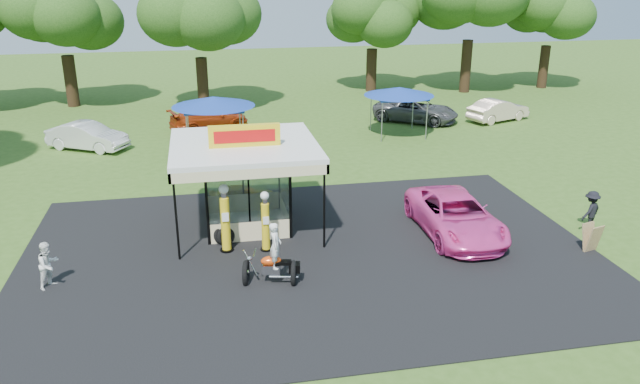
% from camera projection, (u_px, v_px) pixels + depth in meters
% --- Properties ---
extents(ground, '(120.00, 120.00, 0.00)m').
position_uv_depth(ground, '(323.00, 281.00, 20.12)').
color(ground, '#35551A').
rests_on(ground, ground).
extents(asphalt_apron, '(20.00, 14.00, 0.04)m').
position_uv_depth(asphalt_apron, '(311.00, 254.00, 21.96)').
color(asphalt_apron, black).
rests_on(asphalt_apron, ground).
extents(gas_station_kiosk, '(5.40, 5.40, 4.18)m').
position_uv_depth(gas_station_kiosk, '(246.00, 183.00, 23.75)').
color(gas_station_kiosk, white).
rests_on(gas_station_kiosk, ground).
extents(gas_pump_left, '(0.47, 0.47, 2.54)m').
position_uv_depth(gas_pump_left, '(225.00, 220.00, 21.78)').
color(gas_pump_left, black).
rests_on(gas_pump_left, ground).
extents(gas_pump_right, '(0.42, 0.42, 2.25)m').
position_uv_depth(gas_pump_right, '(265.00, 223.00, 21.89)').
color(gas_pump_right, black).
rests_on(gas_pump_right, ground).
extents(motorcycle, '(1.90, 1.17, 2.17)m').
position_uv_depth(motorcycle, '(274.00, 259.00, 19.72)').
color(motorcycle, black).
rests_on(motorcycle, ground).
extents(spare_tires, '(0.88, 0.71, 0.71)m').
position_uv_depth(spare_tires, '(224.00, 236.00, 22.66)').
color(spare_tires, black).
rests_on(spare_tires, ground).
extents(a_frame_sign, '(0.62, 0.65, 1.03)m').
position_uv_depth(a_frame_sign, '(591.00, 238.00, 22.04)').
color(a_frame_sign, '#593819').
rests_on(a_frame_sign, ground).
extents(kiosk_car, '(2.82, 1.13, 0.96)m').
position_uv_depth(kiosk_car, '(242.00, 195.00, 26.23)').
color(kiosk_car, gold).
rests_on(kiosk_car, ground).
extents(pink_sedan, '(2.59, 5.49, 1.52)m').
position_uv_depth(pink_sedan, '(455.00, 216.00, 23.37)').
color(pink_sedan, '#FA44A9').
rests_on(pink_sedan, ground).
extents(spectator_west, '(0.92, 0.95, 1.54)m').
position_uv_depth(spectator_west, '(48.00, 265.00, 19.51)').
color(spectator_west, white).
rests_on(spectator_west, ground).
extents(spectator_east_a, '(1.17, 1.00, 1.57)m').
position_uv_depth(spectator_east_a, '(591.00, 211.00, 23.76)').
color(spectator_east_a, black).
rests_on(spectator_east_a, ground).
extents(bg_car_a, '(4.70, 3.56, 1.48)m').
position_uv_depth(bg_car_a, '(87.00, 136.00, 34.25)').
color(bg_car_a, silver).
rests_on(bg_car_a, ground).
extents(bg_car_b, '(5.23, 3.41, 1.41)m').
position_uv_depth(bg_car_b, '(209.00, 118.00, 38.37)').
color(bg_car_b, '#A12F0C').
rests_on(bg_car_b, ground).
extents(bg_car_d, '(5.83, 5.21, 1.50)m').
position_uv_depth(bg_car_d, '(416.00, 110.00, 40.35)').
color(bg_car_d, '#4C4C4E').
rests_on(bg_car_d, ground).
extents(bg_car_e, '(4.57, 2.92, 1.42)m').
position_uv_depth(bg_car_e, '(498.00, 110.00, 40.54)').
color(bg_car_e, beige).
rests_on(bg_car_e, ground).
extents(tent_west, '(4.40, 4.40, 3.08)m').
position_uv_depth(tent_west, '(213.00, 102.00, 32.95)').
color(tent_west, gray).
rests_on(tent_west, ground).
extents(tent_east, '(4.12, 4.12, 2.88)m').
position_uv_depth(tent_east, '(399.00, 92.00, 36.53)').
color(tent_east, gray).
rests_on(tent_east, ground).
extents(oak_far_b, '(8.39, 8.39, 10.01)m').
position_uv_depth(oak_far_b, '(62.00, 15.00, 42.88)').
color(oak_far_b, black).
rests_on(oak_far_b, ground).
extents(oak_far_c, '(8.71, 8.71, 10.26)m').
position_uv_depth(oak_far_c, '(198.00, 14.00, 41.71)').
color(oak_far_c, black).
rests_on(oak_far_c, ground).
extents(oak_far_d, '(7.78, 7.78, 9.27)m').
position_uv_depth(oak_far_d, '(373.00, 15.00, 48.54)').
color(oak_far_d, black).
rests_on(oak_far_d, ground).
extents(oak_far_f, '(7.74, 7.74, 9.32)m').
position_uv_depth(oak_far_f, '(550.00, 13.00, 49.78)').
color(oak_far_f, black).
rests_on(oak_far_f, ground).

